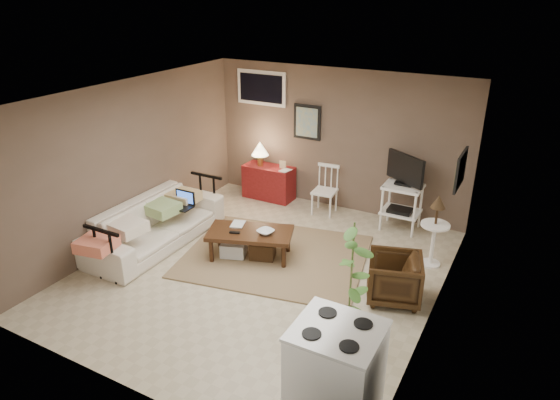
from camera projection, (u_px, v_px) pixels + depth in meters
The scene contains 20 objects.
floor at pixel (263, 270), 6.85m from camera, with size 5.00×5.00×0.00m, color #C1B293.
art_back at pixel (307, 122), 8.51m from camera, with size 0.50×0.03×0.60m, color black.
art_right at pixel (461, 170), 6.12m from camera, with size 0.03×0.60×0.45m, color black.
window at pixel (261, 88), 8.71m from camera, with size 0.96×0.03×0.60m, color white.
rug at pixel (275, 256), 7.19m from camera, with size 2.53×2.02×0.02m, color #87724E.
coffee_table at pixel (250, 242), 7.08m from camera, with size 1.32×0.98×0.45m.
sofa at pixel (155, 217), 7.39m from camera, with size 2.29×0.67×0.89m, color silver.
sofa_pillows at pixel (145, 218), 7.12m from camera, with size 0.44×2.18×0.15m, color #F5E3CB, non-canonical shape.
sofa_end_rails at pixel (162, 222), 7.36m from camera, with size 0.62×2.29×0.77m, color black, non-canonical shape.
laptop at pixel (183, 202), 7.56m from camera, with size 0.35×0.26×0.24m.
red_console at pixel (268, 179), 9.05m from camera, with size 0.91×0.41×1.06m.
spindle_chair at pixel (325, 191), 8.44m from camera, with size 0.41×0.41×0.83m.
tv_stand at pixel (403, 191), 7.76m from camera, with size 0.66×0.48×1.25m.
side_table at pixel (436, 223), 6.74m from camera, with size 0.39×0.39×1.05m.
armchair at pixel (394, 276), 6.11m from camera, with size 0.63×0.59×0.65m, color #301E0D.
potted_plant at pixel (351, 277), 5.29m from camera, with size 0.36×0.36×1.43m.
stove at pixel (335, 373), 4.37m from camera, with size 0.74×0.69×0.97m.
bowl at pixel (265, 226), 6.90m from camera, with size 0.22×0.05×0.22m, color #3B2210.
book_table at pixel (231, 216), 7.16m from camera, with size 0.18×0.02×0.25m, color #3B2210.
book_console at pixel (282, 164), 8.73m from camera, with size 0.16×0.02×0.21m, color #3B2210.
Camera 1 is at (3.02, -5.08, 3.61)m, focal length 32.00 mm.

